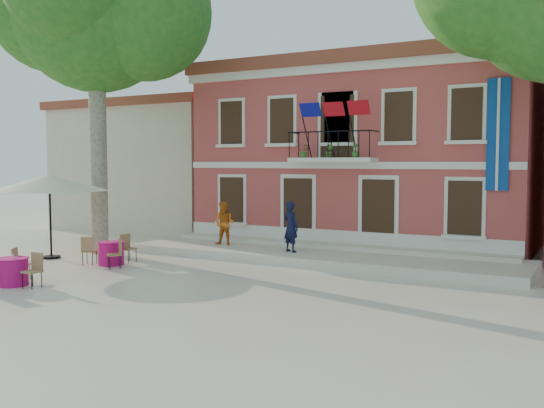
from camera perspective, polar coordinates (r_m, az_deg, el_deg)
The scene contains 10 objects.
ground at distance 18.50m, azimuth -7.07°, elevation -6.71°, with size 90.00×90.00×0.00m, color beige.
main_building at distance 26.16m, azimuth 9.59°, elevation 4.71°, with size 13.50×9.59×7.50m.
neighbor_west at distance 32.69m, azimuth -9.20°, elevation 3.58°, with size 9.40×9.40×6.40m.
terrace at distance 21.23m, azimuth 4.40°, elevation -4.90°, with size 14.00×3.40×0.30m, color silver.
plane_tree_west at distance 24.17m, azimuth -16.28°, elevation 17.23°, with size 6.21×6.21×12.20m.
patio_umbrella at distance 22.78m, azimuth -20.21°, elevation 1.88°, with size 4.02×4.02×2.99m.
pedestrian_navy at distance 21.01m, azimuth 1.78°, elevation -2.15°, with size 0.64×0.42×1.76m, color black.
pedestrian_orange at distance 22.82m, azimuth -4.50°, elevation -1.83°, with size 0.80×0.62×1.64m, color orange.
cafe_table_0 at distance 18.33m, azimuth -23.24°, elevation -5.75°, with size 1.67×1.87×0.95m.
cafe_table_3 at distance 20.88m, azimuth -14.91°, elevation -4.40°, with size 1.85×1.74×0.95m.
Camera 1 is at (10.75, -14.67, 3.43)m, focal length 40.00 mm.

